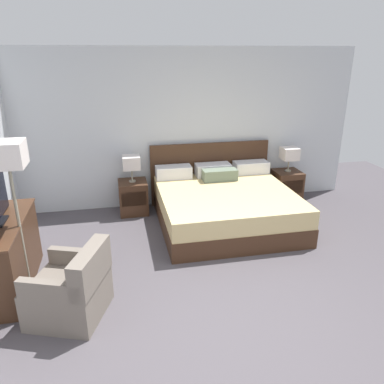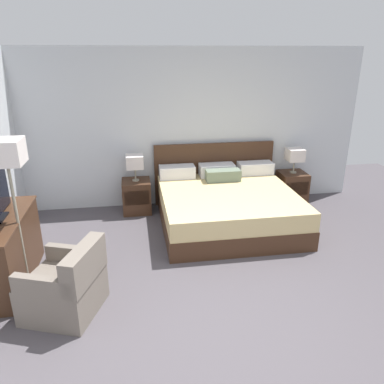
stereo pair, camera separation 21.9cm
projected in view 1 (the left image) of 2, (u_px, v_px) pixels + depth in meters
name	position (u px, v px, depth m)	size (l,w,h in m)	color
ground_plane	(232.00, 331.00, 3.58)	(10.04, 10.04, 0.00)	#4C474C
wall_back	(173.00, 129.00, 6.21)	(6.28, 0.06, 2.60)	silver
bed	(225.00, 204.00, 5.76)	(2.07, 2.01, 1.06)	#422819
nightstand_left	(133.00, 197.00, 6.14)	(0.46, 0.46, 0.54)	#422819
nightstand_right	(286.00, 186.00, 6.66)	(0.46, 0.46, 0.54)	#422819
table_lamp_left	(131.00, 163.00, 5.94)	(0.27, 0.27, 0.43)	gray
table_lamp_right	(289.00, 154.00, 6.46)	(0.27, 0.27, 0.43)	gray
dresser	(3.00, 255.00, 4.11)	(0.53, 1.35, 0.81)	#422819
armchair_by_window	(72.00, 291.00, 3.72)	(0.88, 0.88, 0.76)	#70665B
floor_lamp	(9.00, 168.00, 3.67)	(0.33, 0.33, 1.71)	gray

